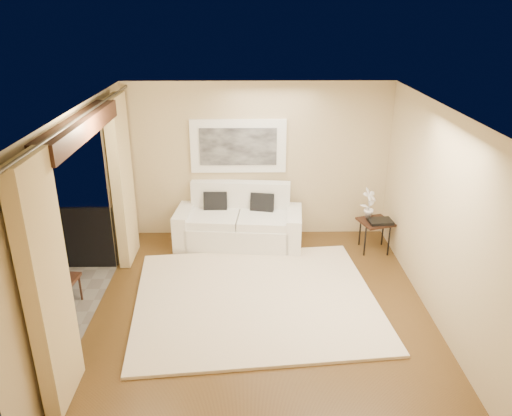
{
  "coord_description": "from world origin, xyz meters",
  "views": [
    {
      "loc": [
        -0.17,
        -5.73,
        3.84
      ],
      "look_at": [
        -0.06,
        1.09,
        1.05
      ],
      "focal_mm": 35.0,
      "sensor_mm": 36.0,
      "label": 1
    }
  ],
  "objects_px": {
    "side_table": "(375,224)",
    "balcony_chair_near": "(3,291)",
    "sofa": "(239,223)",
    "orchid": "(369,203)",
    "balcony_chair_far": "(59,277)"
  },
  "relations": [
    {
      "from": "side_table",
      "to": "balcony_chair_near",
      "type": "distance_m",
      "value": 5.58
    },
    {
      "from": "balcony_chair_near",
      "to": "balcony_chair_far",
      "type": "bearing_deg",
      "value": 44.06
    },
    {
      "from": "balcony_chair_near",
      "to": "sofa",
      "type": "bearing_deg",
      "value": 48.95
    },
    {
      "from": "side_table",
      "to": "balcony_chair_near",
      "type": "bearing_deg",
      "value": -158.25
    },
    {
      "from": "balcony_chair_far",
      "to": "sofa",
      "type": "bearing_deg",
      "value": -132.93
    },
    {
      "from": "orchid",
      "to": "balcony_chair_near",
      "type": "xyz_separation_m",
      "value": [
        -5.08,
        -2.2,
        -0.27
      ]
    },
    {
      "from": "sofa",
      "to": "balcony_chair_near",
      "type": "distance_m",
      "value": 3.78
    },
    {
      "from": "sofa",
      "to": "side_table",
      "type": "height_order",
      "value": "sofa"
    },
    {
      "from": "sofa",
      "to": "balcony_chair_far",
      "type": "height_order",
      "value": "sofa"
    },
    {
      "from": "side_table",
      "to": "balcony_chair_near",
      "type": "relative_size",
      "value": 0.68
    },
    {
      "from": "balcony_chair_far",
      "to": "balcony_chair_near",
      "type": "height_order",
      "value": "balcony_chair_near"
    },
    {
      "from": "orchid",
      "to": "balcony_chair_far",
      "type": "xyz_separation_m",
      "value": [
        -4.52,
        -1.82,
        -0.29
      ]
    },
    {
      "from": "side_table",
      "to": "orchid",
      "type": "relative_size",
      "value": 1.19
    },
    {
      "from": "balcony_chair_far",
      "to": "balcony_chair_near",
      "type": "distance_m",
      "value": 0.67
    },
    {
      "from": "orchid",
      "to": "balcony_chair_near",
      "type": "height_order",
      "value": "orchid"
    }
  ]
}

